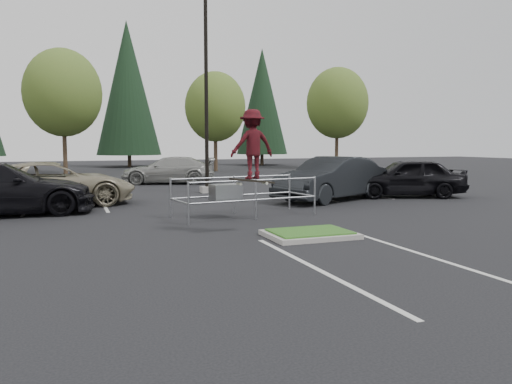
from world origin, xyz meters
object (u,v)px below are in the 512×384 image
object	(u,v)px
conif_c	(262,102)
cart_corral	(230,192)
decid_d	(337,105)
car_far_silver	(170,170)
skateboarder	(252,145)
car_r_black	(407,178)
car_r_charc	(331,179)
decid_c	(215,109)
decid_b	(63,96)
light_pole	(206,97)
conif_b	(128,88)
car_l_tan	(53,184)

from	to	relation	value
conif_c	cart_corral	bearing A→B (deg)	-112.71
decid_d	car_far_silver	xyz separation A→B (m)	(-18.17, -12.33, -5.12)
skateboarder	car_r_black	distance (m)	11.32
conif_c	car_r_charc	world-z (taller)	conif_c
decid_c	decid_d	bearing A→B (deg)	2.39
conif_c	car_r_black	size ratio (longest dim) A/B	2.47
decid_b	decid_c	size ratio (longest dim) A/B	1.15
skateboarder	car_r_charc	world-z (taller)	skateboarder
light_pole	cart_corral	distance (m)	9.01
cart_corral	conif_c	bearing A→B (deg)	59.21
car_r_charc	conif_b	bearing A→B (deg)	163.39
decid_d	car_r_charc	xyz separation A→B (m)	(-13.49, -23.33, -5.00)
light_pole	conif_c	world-z (taller)	conif_c
conif_b	conif_c	world-z (taller)	conif_b
cart_corral	car_r_black	distance (m)	9.67
car_r_black	car_l_tan	bearing A→B (deg)	-79.01
car_r_black	decid_b	bearing A→B (deg)	-129.57
cart_corral	car_l_tan	world-z (taller)	car_l_tan
light_pole	conif_c	xyz separation A→B (m)	(13.50, 27.50, 2.29)
light_pole	conif_c	size ratio (longest dim) A/B	0.81
car_l_tan	car_far_silver	size ratio (longest dim) A/B	1.11
light_pole	cart_corral	size ratio (longest dim) A/B	2.14
decid_d	decid_b	bearing A→B (deg)	179.52
decid_b	car_r_black	xyz separation A→B (m)	(14.29, -23.53, -5.18)
skateboarder	conif_b	bearing A→B (deg)	-95.60
conif_b	car_r_charc	bearing A→B (deg)	-82.35
conif_c	cart_corral	distance (m)	39.03
conif_b	car_l_tan	world-z (taller)	conif_b
light_pole	decid_b	size ratio (longest dim) A/B	1.05
skateboarder	car_far_silver	bearing A→B (deg)	-97.29
decid_d	conif_b	bearing A→B (deg)	150.53
decid_c	car_far_silver	xyz separation A→B (m)	(-6.17, -11.83, -4.46)
conif_b	car_r_black	world-z (taller)	conif_b
decid_b	car_r_black	size ratio (longest dim) A/B	1.90
light_pole	decid_b	bearing A→B (deg)	109.35
car_far_silver	car_r_black	bearing A→B (deg)	52.53
decid_c	conif_c	world-z (taller)	conif_c
light_pole	car_far_silver	xyz separation A→B (m)	(-0.68, 6.00, -3.77)
skateboarder	decid_b	bearing A→B (deg)	-84.61
conif_c	car_far_silver	size ratio (longest dim) A/B	2.29
conif_b	car_r_black	xyz separation A→B (m)	(8.28, -33.50, -6.98)
decid_c	cart_corral	xyz separation A→B (m)	(-6.88, -25.91, -4.44)
light_pole	car_l_tan	xyz separation A→B (m)	(-6.81, -2.90, -3.72)
conif_b	car_r_black	distance (m)	35.21
light_pole	decid_c	bearing A→B (deg)	72.89
decid_c	car_r_charc	world-z (taller)	decid_c
decid_d	skateboarder	world-z (taller)	decid_d
conif_b	conif_c	size ratio (longest dim) A/B	1.16
decid_b	cart_corral	bearing A→B (deg)	-79.10
light_pole	decid_d	bearing A→B (deg)	46.35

